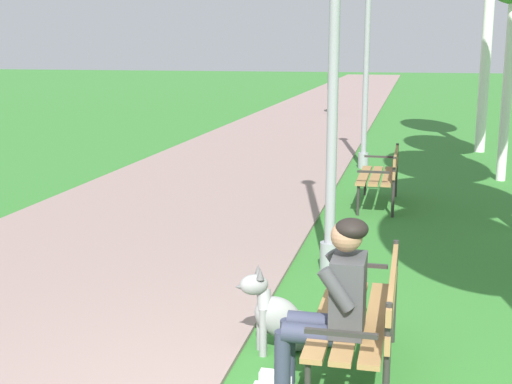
% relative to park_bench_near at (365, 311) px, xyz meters
% --- Properties ---
extents(paved_path, '(4.21, 60.00, 0.04)m').
position_rel_park_bench_near_xyz_m(paved_path, '(-3.06, 22.80, -0.49)').
color(paved_path, gray).
rests_on(paved_path, ground).
extents(park_bench_near, '(0.55, 1.50, 0.85)m').
position_rel_park_bench_near_xyz_m(park_bench_near, '(0.00, 0.00, 0.00)').
color(park_bench_near, olive).
rests_on(park_bench_near, ground).
extents(park_bench_mid, '(0.55, 1.50, 0.85)m').
position_rel_park_bench_near_xyz_m(park_bench_mid, '(-0.14, 5.60, 0.00)').
color(park_bench_mid, olive).
rests_on(park_bench_mid, ground).
extents(person_seated_on_near_bench, '(0.74, 0.49, 1.25)m').
position_rel_park_bench_near_xyz_m(person_seated_on_near_bench, '(-0.21, -0.28, 0.17)').
color(person_seated_on_near_bench, '#33384C').
rests_on(person_seated_on_near_bench, ground).
extents(dog_grey, '(0.79, 0.45, 0.71)m').
position_rel_park_bench_near_xyz_m(dog_grey, '(-0.64, 0.33, -0.25)').
color(dog_grey, gray).
rests_on(dog_grey, ground).
extents(lamp_post_near, '(0.24, 0.24, 4.54)m').
position_rel_park_bench_near_xyz_m(lamp_post_near, '(-0.54, 2.42, 1.83)').
color(lamp_post_near, gray).
rests_on(lamp_post_near, ground).
extents(lamp_post_mid, '(0.24, 0.24, 3.95)m').
position_rel_park_bench_near_xyz_m(lamp_post_mid, '(-0.66, 8.82, 1.53)').
color(lamp_post_mid, gray).
rests_on(lamp_post_mid, ground).
extents(pedestrian_distant, '(0.32, 0.22, 1.65)m').
position_rel_park_bench_near_xyz_m(pedestrian_distant, '(-2.50, 19.22, 0.33)').
color(pedestrian_distant, '#383842').
rests_on(pedestrian_distant, ground).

